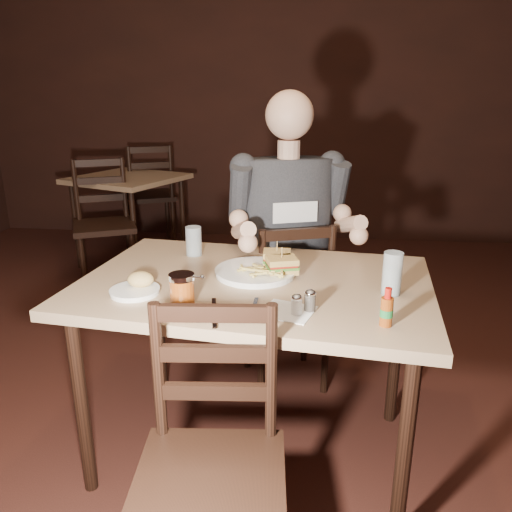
# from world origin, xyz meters

# --- Properties ---
(room_shell) EXTENTS (7.00, 7.00, 7.00)m
(room_shell) POSITION_xyz_m (0.00, 0.00, 1.40)
(room_shell) COLOR black
(room_shell) RESTS_ON ground
(main_table) EXTENTS (1.39, 1.01, 0.77)m
(main_table) POSITION_xyz_m (0.15, 0.18, 0.70)
(main_table) COLOR #A28362
(main_table) RESTS_ON ground
(bg_table) EXTENTS (1.04, 1.04, 0.77)m
(bg_table) POSITION_xyz_m (-1.20, 2.50, 0.68)
(bg_table) COLOR #A28362
(bg_table) RESTS_ON ground
(chair_far) EXTENTS (0.53, 0.55, 0.87)m
(chair_far) POSITION_xyz_m (0.24, 0.75, 0.44)
(chair_far) COLOR black
(chair_far) RESTS_ON ground
(chair_near) EXTENTS (0.45, 0.48, 0.89)m
(chair_near) POSITION_xyz_m (0.11, -0.50, 0.44)
(chair_near) COLOR black
(chair_near) RESTS_ON ground
(bg_chair_far) EXTENTS (0.62, 0.64, 0.99)m
(bg_chair_far) POSITION_xyz_m (-1.20, 3.05, 0.49)
(bg_chair_far) COLOR black
(bg_chair_far) RESTS_ON ground
(bg_chair_near) EXTENTS (0.61, 0.63, 0.96)m
(bg_chair_near) POSITION_xyz_m (-1.20, 1.95, 0.48)
(bg_chair_near) COLOR black
(bg_chair_near) RESTS_ON ground
(diner) EXTENTS (0.70, 0.62, 1.00)m
(diner) POSITION_xyz_m (0.26, 0.70, 0.95)
(diner) COLOR #2F2F34
(diner) RESTS_ON chair_far
(dinner_plate) EXTENTS (0.34, 0.34, 0.02)m
(dinner_plate) POSITION_xyz_m (0.15, 0.24, 0.78)
(dinner_plate) COLOR white
(dinner_plate) RESTS_ON main_table
(sandwich_left) EXTENTS (0.11, 0.09, 0.10)m
(sandwich_left) POSITION_xyz_m (0.23, 0.31, 0.84)
(sandwich_left) COLOR tan
(sandwich_left) RESTS_ON dinner_plate
(sandwich_right) EXTENTS (0.13, 0.12, 0.10)m
(sandwich_right) POSITION_xyz_m (0.25, 0.23, 0.84)
(sandwich_right) COLOR tan
(sandwich_right) RESTS_ON dinner_plate
(fries_pile) EXTENTS (0.27, 0.20, 0.04)m
(fries_pile) POSITION_xyz_m (0.19, 0.21, 0.81)
(fries_pile) COLOR #D8C061
(fries_pile) RESTS_ON dinner_plate
(ketchup_dollop) EXTENTS (0.05, 0.05, 0.01)m
(ketchup_dollop) POSITION_xyz_m (0.25, 0.22, 0.79)
(ketchup_dollop) COLOR maroon
(ketchup_dollop) RESTS_ON dinner_plate
(glass_left) EXTENTS (0.08, 0.08, 0.13)m
(glass_left) POSITION_xyz_m (-0.15, 0.45, 0.83)
(glass_left) COLOR silver
(glass_left) RESTS_ON main_table
(glass_right) EXTENTS (0.07, 0.07, 0.15)m
(glass_right) POSITION_xyz_m (0.64, 0.10, 0.85)
(glass_right) COLOR silver
(glass_right) RESTS_ON main_table
(hot_sauce) EXTENTS (0.04, 0.04, 0.12)m
(hot_sauce) POSITION_xyz_m (0.59, -0.16, 0.83)
(hot_sauce) COLOR #84390F
(hot_sauce) RESTS_ON main_table
(salt_shaker) EXTENTS (0.04, 0.04, 0.06)m
(salt_shaker) POSITION_xyz_m (0.32, -0.11, 0.80)
(salt_shaker) COLOR white
(salt_shaker) RESTS_ON main_table
(pepper_shaker) EXTENTS (0.04, 0.04, 0.07)m
(pepper_shaker) POSITION_xyz_m (0.36, -0.08, 0.80)
(pepper_shaker) COLOR #38332D
(pepper_shaker) RESTS_ON main_table
(syrup_dispenser) EXTENTS (0.09, 0.09, 0.11)m
(syrup_dispenser) POSITION_xyz_m (-0.06, -0.08, 0.82)
(syrup_dispenser) COLOR #84390F
(syrup_dispenser) RESTS_ON main_table
(napkin) EXTENTS (0.20, 0.19, 0.00)m
(napkin) POSITION_xyz_m (0.29, -0.09, 0.77)
(napkin) COLOR white
(napkin) RESTS_ON main_table
(knife) EXTENTS (0.06, 0.22, 0.01)m
(knife) POSITION_xyz_m (0.06, -0.14, 0.78)
(knife) COLOR silver
(knife) RESTS_ON napkin
(fork) EXTENTS (0.01, 0.18, 0.01)m
(fork) POSITION_xyz_m (0.18, -0.10, 0.78)
(fork) COLOR silver
(fork) RESTS_ON napkin
(side_plate) EXTENTS (0.19, 0.19, 0.01)m
(side_plate) POSITION_xyz_m (-0.25, -0.00, 0.78)
(side_plate) COLOR white
(side_plate) RESTS_ON main_table
(bread_roll) EXTENTS (0.10, 0.09, 0.06)m
(bread_roll) POSITION_xyz_m (-0.24, 0.03, 0.81)
(bread_roll) COLOR tan
(bread_roll) RESTS_ON side_plate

